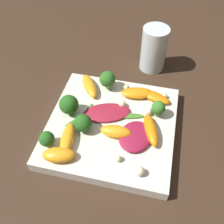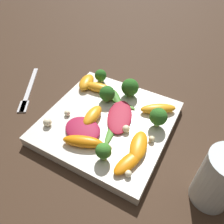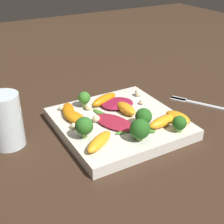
{
  "view_description": "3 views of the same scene",
  "coord_description": "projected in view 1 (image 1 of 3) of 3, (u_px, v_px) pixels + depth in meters",
  "views": [
    {
      "loc": [
        -0.08,
        0.33,
        0.45
      ],
      "look_at": [
        0.0,
        -0.01,
        0.04
      ],
      "focal_mm": 42.0,
      "sensor_mm": 36.0,
      "label": 1
    },
    {
      "loc": [
        -0.27,
        -0.16,
        0.37
      ],
      "look_at": [
        0.01,
        -0.0,
        0.04
      ],
      "focal_mm": 35.0,
      "sensor_mm": 36.0,
      "label": 2
    },
    {
      "loc": [
        0.51,
        -0.31,
        0.37
      ],
      "look_at": [
        0.0,
        -0.02,
        0.05
      ],
      "focal_mm": 50.0,
      "sensor_mm": 36.0,
      "label": 3
    }
  ],
  "objects": [
    {
      "name": "plate",
      "position": [
        111.0,
        126.0,
        0.55
      ],
      "size": [
        0.26,
        0.26,
        0.02
      ],
      "color": "silver",
      "rests_on": "ground_plane"
    },
    {
      "name": "macadamia_nut_0",
      "position": [
        149.0,
        112.0,
        0.55
      ],
      "size": [
        0.02,
        0.02,
        0.02
      ],
      "color": "beige",
      "rests_on": "plate"
    },
    {
      "name": "arugula_sprig_0",
      "position": [
        86.0,
        115.0,
        0.55
      ],
      "size": [
        0.02,
        0.07,
        0.0
      ],
      "color": "#518E33",
      "rests_on": "plate"
    },
    {
      "name": "broccoli_floret_3",
      "position": [
        107.0,
        79.0,
        0.59
      ],
      "size": [
        0.04,
        0.04,
        0.05
      ],
      "color": "#84AD5B",
      "rests_on": "plate"
    },
    {
      "name": "arugula_sprig_2",
      "position": [
        79.0,
        121.0,
        0.54
      ],
      "size": [
        0.06,
        0.05,
        0.01
      ],
      "color": "#3D7528",
      "rests_on": "plate"
    },
    {
      "name": "broccoli_floret_0",
      "position": [
        83.0,
        123.0,
        0.51
      ],
      "size": [
        0.04,
        0.04,
        0.04
      ],
      "color": "#7A9E51",
      "rests_on": "plate"
    },
    {
      "name": "orange_segment_6",
      "position": [
        155.0,
        97.0,
        0.58
      ],
      "size": [
        0.07,
        0.05,
        0.01
      ],
      "color": "orange",
      "rests_on": "plate"
    },
    {
      "name": "orange_segment_3",
      "position": [
        67.0,
        139.0,
        0.5
      ],
      "size": [
        0.04,
        0.08,
        0.02
      ],
      "color": "orange",
      "rests_on": "plate"
    },
    {
      "name": "radicchio_leaf_1",
      "position": [
        135.0,
        136.0,
        0.51
      ],
      "size": [
        0.07,
        0.09,
        0.01
      ],
      "color": "maroon",
      "rests_on": "plate"
    },
    {
      "name": "ground_plane",
      "position": [
        111.0,
        130.0,
        0.56
      ],
      "size": [
        2.4,
        2.4,
        0.0
      ],
      "primitive_type": "plane",
      "color": "#382619"
    },
    {
      "name": "orange_segment_1",
      "position": [
        151.0,
        130.0,
        0.51
      ],
      "size": [
        0.05,
        0.08,
        0.02
      ],
      "color": "orange",
      "rests_on": "plate"
    },
    {
      "name": "orange_segment_2",
      "position": [
        90.0,
        86.0,
        0.6
      ],
      "size": [
        0.06,
        0.08,
        0.02
      ],
      "color": "orange",
      "rests_on": "plate"
    },
    {
      "name": "orange_segment_5",
      "position": [
        59.0,
        155.0,
        0.48
      ],
      "size": [
        0.07,
        0.04,
        0.02
      ],
      "color": "orange",
      "rests_on": "plate"
    },
    {
      "name": "macadamia_nut_1",
      "position": [
        122.0,
        104.0,
        0.56
      ],
      "size": [
        0.02,
        0.02,
        0.02
      ],
      "color": "beige",
      "rests_on": "plate"
    },
    {
      "name": "orange_segment_0",
      "position": [
        137.0,
        93.0,
        0.58
      ],
      "size": [
        0.08,
        0.05,
        0.02
      ],
      "color": "orange",
      "rests_on": "plate"
    },
    {
      "name": "macadamia_nut_5",
      "position": [
        126.0,
        87.0,
        0.6
      ],
      "size": [
        0.01,
        0.01,
        0.01
      ],
      "color": "beige",
      "rests_on": "plate"
    },
    {
      "name": "macadamia_nut_4",
      "position": [
        140.0,
        171.0,
        0.46
      ],
      "size": [
        0.02,
        0.02,
        0.02
      ],
      "color": "beige",
      "rests_on": "plate"
    },
    {
      "name": "orange_segment_4",
      "position": [
        116.0,
        132.0,
        0.51
      ],
      "size": [
        0.06,
        0.03,
        0.02
      ],
      "color": "orange",
      "rests_on": "plate"
    },
    {
      "name": "broccoli_floret_1",
      "position": [
        158.0,
        108.0,
        0.53
      ],
      "size": [
        0.03,
        0.03,
        0.04
      ],
      "color": "#84AD5B",
      "rests_on": "plate"
    },
    {
      "name": "broccoli_floret_2",
      "position": [
        69.0,
        105.0,
        0.54
      ],
      "size": [
        0.04,
        0.04,
        0.05
      ],
      "color": "#84AD5B",
      "rests_on": "plate"
    },
    {
      "name": "arugula_sprig_1",
      "position": [
        124.0,
        116.0,
        0.55
      ],
      "size": [
        0.08,
        0.03,
        0.01
      ],
      "color": "#47842D",
      "rests_on": "plate"
    },
    {
      "name": "drinking_glass",
      "position": [
        154.0,
        49.0,
        0.65
      ],
      "size": [
        0.06,
        0.06,
        0.11
      ],
      "color": "silver",
      "rests_on": "ground_plane"
    },
    {
      "name": "broccoli_floret_4",
      "position": [
        47.0,
        139.0,
        0.49
      ],
      "size": [
        0.03,
        0.03,
        0.03
      ],
      "color": "#84AD5B",
      "rests_on": "plate"
    },
    {
      "name": "macadamia_nut_2",
      "position": [
        164.0,
        96.0,
        0.58
      ],
      "size": [
        0.01,
        0.01,
        0.01
      ],
      "color": "beige",
      "rests_on": "plate"
    },
    {
      "name": "macadamia_nut_3",
      "position": [
        118.0,
        158.0,
        0.48
      ],
      "size": [
        0.01,
        0.01,
        0.01
      ],
      "color": "beige",
      "rests_on": "plate"
    },
    {
      "name": "radicchio_leaf_0",
      "position": [
        107.0,
        113.0,
        0.55
      ],
      "size": [
        0.11,
        0.08,
        0.01
      ],
      "color": "maroon",
      "rests_on": "plate"
    }
  ]
}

